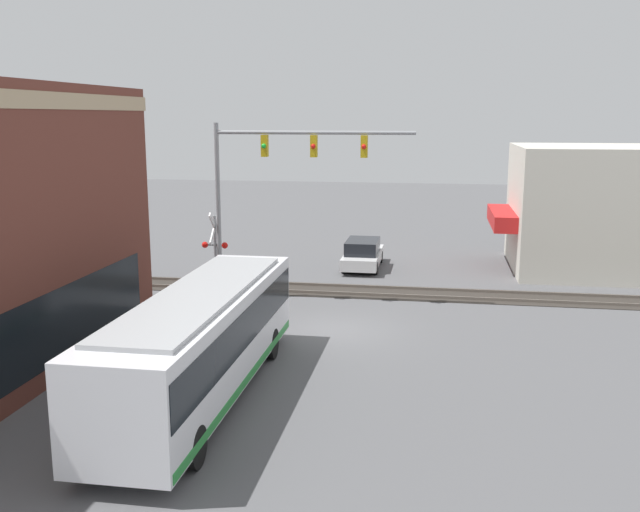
% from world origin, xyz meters
% --- Properties ---
extents(ground_plane, '(120.00, 120.00, 0.00)m').
position_xyz_m(ground_plane, '(0.00, 0.00, 0.00)').
color(ground_plane, '#565659').
extents(shop_building, '(8.02, 10.54, 6.36)m').
position_xyz_m(shop_building, '(12.76, -12.14, 3.18)').
color(shop_building, beige).
rests_on(shop_building, ground).
extents(city_bus, '(11.55, 2.59, 3.10)m').
position_xyz_m(city_bus, '(-7.04, 2.80, 1.71)').
color(city_bus, silver).
rests_on(city_bus, ground).
extents(traffic_signal_gantry, '(0.42, 8.43, 7.57)m').
position_xyz_m(traffic_signal_gantry, '(3.90, 3.18, 5.64)').
color(traffic_signal_gantry, gray).
rests_on(traffic_signal_gantry, ground).
extents(crossing_signal, '(1.41, 1.18, 3.81)m').
position_xyz_m(crossing_signal, '(4.22, 5.97, 2.30)').
color(crossing_signal, gray).
rests_on(crossing_signal, ground).
extents(rail_track_near, '(2.60, 60.00, 0.15)m').
position_xyz_m(rail_track_near, '(6.00, 0.00, 0.03)').
color(rail_track_near, '#332D28').
rests_on(rail_track_near, ground).
extents(parked_car_white, '(4.83, 1.82, 1.53)m').
position_xyz_m(parked_car_white, '(11.17, 0.20, 0.71)').
color(parked_car_white, silver).
rests_on(parked_car_white, ground).
extents(pedestrian_at_crossing, '(0.34, 0.34, 1.69)m').
position_xyz_m(pedestrian_at_crossing, '(4.74, 5.33, 0.86)').
color(pedestrian_at_crossing, '#2D3351').
rests_on(pedestrian_at_crossing, ground).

